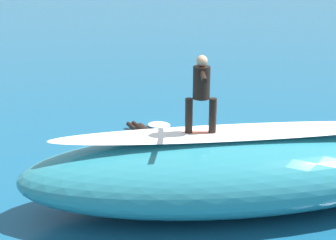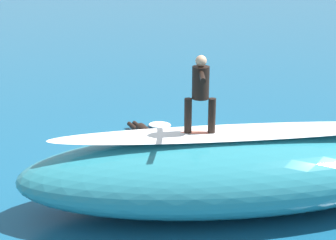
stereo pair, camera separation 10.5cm
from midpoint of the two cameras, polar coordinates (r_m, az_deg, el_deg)
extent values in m
plane|color=#145175|center=(14.06, 1.67, -4.60)|extent=(120.00, 120.00, 0.00)
ellipsoid|color=teal|center=(11.42, 7.48, -5.73)|extent=(9.81, 4.47, 1.75)
ellipsoid|color=white|center=(11.08, 7.68, -1.43)|extent=(8.10, 2.30, 0.08)
ellipsoid|color=#E0563D|center=(10.91, 3.87, -1.61)|extent=(2.24, 1.13, 0.08)
cylinder|color=black|center=(10.76, 2.57, 0.50)|extent=(0.16, 0.16, 0.76)
cylinder|color=black|center=(10.79, 5.27, 0.49)|extent=(0.16, 0.16, 0.76)
cylinder|color=black|center=(10.56, 4.01, 4.25)|extent=(0.45, 0.45, 0.69)
sphere|color=tan|center=(10.46, 4.07, 6.71)|extent=(0.24, 0.24, 0.24)
cylinder|color=black|center=(10.03, 4.21, 4.87)|extent=(0.28, 0.62, 0.11)
cylinder|color=black|center=(10.98, 3.88, 6.12)|extent=(0.28, 0.62, 0.11)
ellipsoid|color=silver|center=(15.58, -2.32, -2.04)|extent=(0.85, 2.01, 0.08)
cylinder|color=black|center=(15.51, -2.33, -1.36)|extent=(0.46, 0.93, 0.31)
sphere|color=tan|center=(15.02, -1.51, -1.78)|extent=(0.22, 0.22, 0.22)
cylinder|color=black|center=(16.21, -3.78, -0.80)|extent=(0.26, 0.75, 0.14)
cylinder|color=black|center=(16.27, -3.18, -0.70)|extent=(0.26, 0.75, 0.14)
sphere|color=red|center=(14.34, 17.08, -3.65)|extent=(0.61, 0.61, 0.61)
cylinder|color=#262626|center=(14.16, 17.28, -1.70)|extent=(0.06, 0.06, 0.43)
ellipsoid|color=white|center=(16.61, -0.76, -0.56)|extent=(0.97, 0.93, 0.14)
ellipsoid|color=white|center=(13.36, -0.13, -5.52)|extent=(0.61, 0.73, 0.16)
camera|label=1|loc=(0.05, -89.77, 0.08)|focal=53.74mm
camera|label=2|loc=(0.05, 90.23, -0.08)|focal=53.74mm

